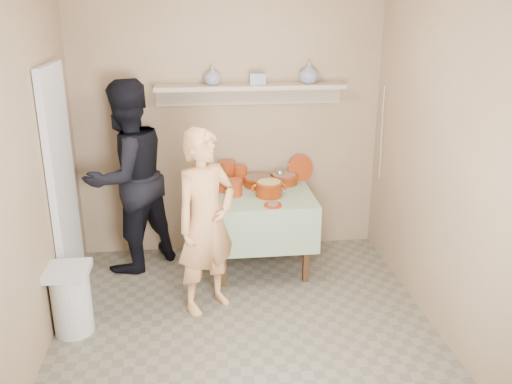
{
  "coord_description": "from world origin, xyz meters",
  "views": [
    {
      "loc": [
        -0.35,
        -3.5,
        2.46
      ],
      "look_at": [
        0.15,
        0.75,
        0.95
      ],
      "focal_mm": 38.0,
      "sensor_mm": 36.0,
      "label": 1
    }
  ],
  "objects": [
    {
      "name": "electrical_cord",
      "position": [
        1.47,
        1.48,
        1.25
      ],
      "size": [
        0.01,
        0.05,
        0.9
      ],
      "color": "silver",
      "rests_on": "wall_shelf"
    },
    {
      "name": "person_cook",
      "position": [
        -0.28,
        0.56,
        0.77
      ],
      "size": [
        0.68,
        0.63,
        1.55
      ],
      "primitive_type": "imported",
      "rotation": [
        0.0,
        0.0,
        0.61
      ],
      "color": "tan",
      "rests_on": "ground"
    },
    {
      "name": "room_shell",
      "position": [
        0.0,
        0.0,
        1.61
      ],
      "size": [
        3.04,
        3.54,
        2.62
      ],
      "color": "tan",
      "rests_on": "ground"
    },
    {
      "name": "tile_panel",
      "position": [
        -1.46,
        0.95,
        1.0
      ],
      "size": [
        0.06,
        0.7,
        2.0
      ],
      "primitive_type": "cube",
      "color": "silver",
      "rests_on": "ground"
    },
    {
      "name": "ceramic_box",
      "position": [
        0.26,
        1.61,
        1.77
      ],
      "size": [
        0.15,
        0.11,
        0.1
      ],
      "primitive_type": "cube",
      "rotation": [
        0.0,
        0.0,
        0.02
      ],
      "color": "navy",
      "rests_on": "wall_shelf"
    },
    {
      "name": "vase_right",
      "position": [
        0.76,
        1.63,
        1.82
      ],
      "size": [
        0.23,
        0.23,
        0.2
      ],
      "primitive_type": "imported",
      "rotation": [
        0.0,
        0.0,
        -0.23
      ],
      "color": "navy",
      "rests_on": "wall_shelf"
    },
    {
      "name": "ground",
      "position": [
        0.0,
        0.0,
        0.0
      ],
      "size": [
        3.5,
        3.5,
        0.0
      ],
      "primitive_type": "plane",
      "color": "#6D6655",
      "rests_on": "ground"
    },
    {
      "name": "plate_stack_a",
      "position": [
        -0.04,
        1.59,
        0.87
      ],
      "size": [
        0.17,
        0.17,
        0.22
      ],
      "primitive_type": "cylinder",
      "color": "maroon",
      "rests_on": "serving_table"
    },
    {
      "name": "empty_bowl",
      "position": [
        -0.09,
        1.37,
        0.79
      ],
      "size": [
        0.19,
        0.19,
        0.06
      ],
      "primitive_type": "cylinder",
      "color": "maroon",
      "rests_on": "serving_table"
    },
    {
      "name": "propped_lid",
      "position": [
        0.7,
        1.59,
        0.88
      ],
      "size": [
        0.29,
        0.17,
        0.27
      ],
      "primitive_type": "cylinder",
      "rotation": [
        1.29,
        0.0,
        0.29
      ],
      "color": "maroon",
      "rests_on": "serving_table"
    },
    {
      "name": "front_plate",
      "position": [
        0.32,
        0.89,
        0.77
      ],
      "size": [
        0.16,
        0.16,
        0.03
      ],
      "color": "maroon",
      "rests_on": "serving_table"
    },
    {
      "name": "vase_left",
      "position": [
        -0.16,
        1.63,
        1.81
      ],
      "size": [
        0.23,
        0.23,
        0.17
      ],
      "primitive_type": "imported",
      "rotation": [
        0.0,
        0.0,
        0.86
      ],
      "color": "navy",
      "rests_on": "wall_shelf"
    },
    {
      "name": "plate_stack_b",
      "position": [
        0.09,
        1.58,
        0.85
      ],
      "size": [
        0.14,
        0.14,
        0.17
      ],
      "primitive_type": "cylinder",
      "color": "maroon",
      "rests_on": "serving_table"
    },
    {
      "name": "serving_table",
      "position": [
        0.25,
        1.28,
        0.64
      ],
      "size": [
        0.97,
        0.97,
        0.76
      ],
      "color": "#4C2D16",
      "rests_on": "ground"
    },
    {
      "name": "ladle",
      "position": [
        0.48,
        1.51,
        0.87
      ],
      "size": [
        0.08,
        0.26,
        0.19
      ],
      "color": "silver",
      "rests_on": "cazuela_meat_b"
    },
    {
      "name": "cazuela_rice",
      "position": [
        0.32,
        1.16,
        0.85
      ],
      "size": [
        0.33,
        0.25,
        0.14
      ],
      "color": "#5F1C05",
      "rests_on": "serving_table"
    },
    {
      "name": "cazuela_meat_b",
      "position": [
        0.52,
        1.5,
        0.82
      ],
      "size": [
        0.28,
        0.28,
        0.1
      ],
      "color": "#5F1C05",
      "rests_on": "serving_table"
    },
    {
      "name": "cazuela_meat_a",
      "position": [
        0.26,
        1.46,
        0.82
      ],
      "size": [
        0.3,
        0.3,
        0.1
      ],
      "color": "#5F1C05",
      "rests_on": "serving_table"
    },
    {
      "name": "trash_bin",
      "position": [
        -1.34,
        0.31,
        0.28
      ],
      "size": [
        0.32,
        0.32,
        0.56
      ],
      "color": "silver",
      "rests_on": "ground"
    },
    {
      "name": "bowl_stack",
      "position": [
        -0.0,
        1.21,
        0.84
      ],
      "size": [
        0.15,
        0.15,
        0.15
      ],
      "primitive_type": "cylinder",
      "color": "maroon",
      "rests_on": "serving_table"
    },
    {
      "name": "person_helper",
      "position": [
        -0.98,
        1.42,
        0.91
      ],
      "size": [
        1.12,
        1.1,
        1.82
      ],
      "primitive_type": "imported",
      "rotation": [
        0.0,
        0.0,
        -2.4
      ],
      "color": "black",
      "rests_on": "ground"
    },
    {
      "name": "wall_shelf",
      "position": [
        0.2,
        1.65,
        1.67
      ],
      "size": [
        1.8,
        0.25,
        0.21
      ],
      "color": "tan",
      "rests_on": "room_shell"
    }
  ]
}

